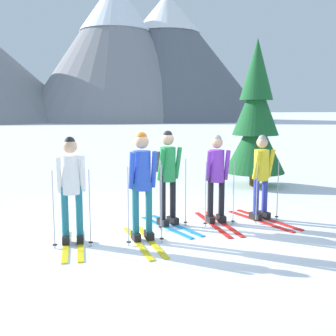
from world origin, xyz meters
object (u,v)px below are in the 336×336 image
object	(u,v)px
skier_in_white	(71,186)
pine_tree_near	(256,120)
skier_in_green	(167,172)
skier_in_purple	(217,176)
skier_in_yellow	(262,175)
skier_in_blue	(142,182)

from	to	relation	value
skier_in_white	pine_tree_near	size ratio (longest dim) A/B	0.43
skier_in_green	skier_in_purple	world-z (taller)	skier_in_green
skier_in_white	pine_tree_near	distance (m)	6.37
skier_in_green	skier_in_purple	distance (m)	0.92
skier_in_white	skier_in_yellow	distance (m)	3.59
pine_tree_near	skier_in_white	bearing A→B (deg)	-149.84
skier_in_blue	skier_in_green	distance (m)	0.98
skier_in_white	skier_in_yellow	world-z (taller)	skier_in_white
skier_in_yellow	skier_in_purple	bearing A→B (deg)	173.22
skier_in_white	skier_in_yellow	size ratio (longest dim) A/B	0.98
skier_in_white	skier_in_blue	bearing A→B (deg)	-13.72
skier_in_blue	skier_in_yellow	world-z (taller)	skier_in_blue
skier_in_white	skier_in_green	size ratio (longest dim) A/B	0.98
skier_in_blue	skier_in_purple	xyz separation A→B (m)	(1.60, 0.49, -0.08)
skier_in_yellow	skier_in_green	bearing A→B (deg)	170.42
skier_in_green	pine_tree_near	xyz separation A→B (m)	(3.68, 2.75, 0.84)
skier_in_white	pine_tree_near	world-z (taller)	pine_tree_near
skier_in_white	skier_in_yellow	xyz separation A→B (m)	(3.58, 0.12, -0.05)
skier_in_purple	skier_in_yellow	size ratio (longest dim) A/B	1.01
skier_in_purple	skier_in_yellow	bearing A→B (deg)	-6.78
skier_in_green	skier_in_yellow	world-z (taller)	skier_in_green
skier_in_purple	pine_tree_near	size ratio (longest dim) A/B	0.44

